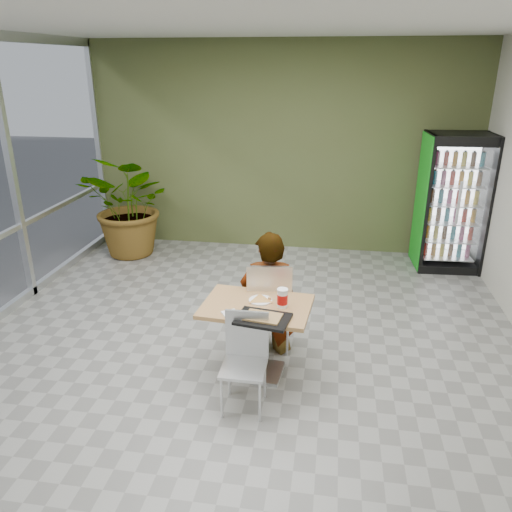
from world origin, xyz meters
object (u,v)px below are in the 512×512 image
(chair_far, at_px, (269,300))
(chair_near, at_px, (245,353))
(cafeteria_tray, at_px, (263,319))
(beverage_fridge, at_px, (452,203))
(soda_cup, at_px, (282,298))
(dining_table, at_px, (257,325))
(potted_plant, at_px, (132,205))
(seated_woman, at_px, (269,305))

(chair_far, xyz_separation_m, chair_near, (-0.09, -0.87, -0.09))
(cafeteria_tray, relative_size, beverage_fridge, 0.24)
(soda_cup, distance_m, cafeteria_tray, 0.33)
(dining_table, xyz_separation_m, potted_plant, (-2.40, 2.93, 0.27))
(dining_table, distance_m, soda_cup, 0.39)
(beverage_fridge, distance_m, potted_plant, 4.75)
(seated_woman, bearing_deg, dining_table, 76.59)
(chair_far, distance_m, potted_plant, 3.52)
(cafeteria_tray, bearing_deg, seated_woman, 93.83)
(chair_near, distance_m, cafeteria_tray, 0.33)
(chair_near, distance_m, potted_plant, 4.14)
(dining_table, xyz_separation_m, soda_cup, (0.24, -0.01, 0.30))
(dining_table, bearing_deg, seated_woman, 83.93)
(chair_near, bearing_deg, potted_plant, 124.65)
(cafeteria_tray, bearing_deg, potted_plant, 127.86)
(dining_table, distance_m, chair_near, 0.45)
(cafeteria_tray, distance_m, potted_plant, 4.08)
(soda_cup, relative_size, cafeteria_tray, 0.39)
(chair_near, xyz_separation_m, cafeteria_tray, (0.13, 0.16, 0.26))
(cafeteria_tray, bearing_deg, dining_table, 109.31)
(chair_far, bearing_deg, beverage_fridge, -137.09)
(chair_far, distance_m, chair_near, 0.88)
(cafeteria_tray, xyz_separation_m, beverage_fridge, (2.24, 3.46, 0.22))
(cafeteria_tray, relative_size, potted_plant, 0.29)
(seated_woman, height_order, cafeteria_tray, seated_woman)
(potted_plant, bearing_deg, soda_cup, -47.99)
(dining_table, xyz_separation_m, seated_woman, (0.05, 0.48, -0.03))
(chair_near, bearing_deg, beverage_fridge, 56.26)
(dining_table, height_order, potted_plant, potted_plant)
(chair_near, height_order, potted_plant, potted_plant)
(seated_woman, height_order, potted_plant, potted_plant)
(chair_far, height_order, chair_near, chair_far)
(seated_woman, bearing_deg, cafeteria_tray, 86.48)
(chair_far, distance_m, beverage_fridge, 3.59)
(seated_woman, xyz_separation_m, cafeteria_tray, (0.05, -0.77, 0.26))
(chair_far, bearing_deg, dining_table, 74.00)
(dining_table, relative_size, soda_cup, 5.86)
(dining_table, bearing_deg, cafeteria_tray, -70.69)
(chair_near, xyz_separation_m, beverage_fridge, (2.37, 3.61, 0.47))
(seated_woman, bearing_deg, beverage_fridge, -137.83)
(chair_near, relative_size, cafeteria_tray, 1.87)
(cafeteria_tray, height_order, beverage_fridge, beverage_fridge)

